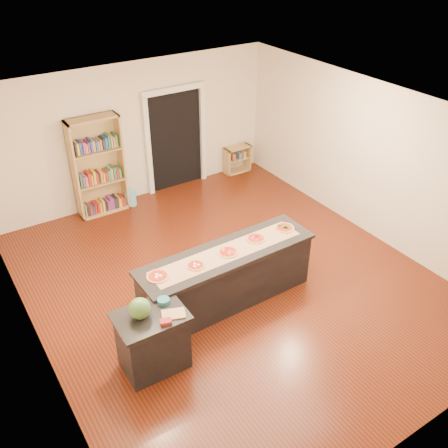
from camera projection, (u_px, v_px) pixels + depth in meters
room at (231, 207)px, 7.43m from camera, size 6.00×7.00×2.80m
doorway at (175, 134)px, 10.42m from camera, size 1.40×0.09×2.21m
kitchen_island at (227, 277)px, 7.52m from camera, size 2.78×0.75×0.92m
side_counter at (153, 341)px, 6.43m from camera, size 0.89×0.65×0.88m
bookshelf at (98, 167)px, 9.57m from camera, size 0.99×0.35×1.97m
low_shelf at (237, 159)px, 11.47m from camera, size 0.62×0.27×0.62m
waste_bin at (130, 197)px, 10.23m from camera, size 0.23×0.23×0.34m
kraft_paper at (227, 252)px, 7.28m from camera, size 2.42×0.47×0.00m
watermelon at (140, 308)px, 6.10m from camera, size 0.27×0.27×0.27m
cutting_board at (173, 314)px, 6.20m from camera, size 0.34×0.29×0.02m
package_red at (166, 322)px, 6.06m from camera, size 0.16×0.14×0.05m
package_teal at (163, 301)px, 6.38m from camera, size 0.16×0.16×0.06m
pizza_a at (158, 276)px, 6.78m from camera, size 0.32×0.32×0.02m
pizza_b at (196, 265)px, 6.99m from camera, size 0.26×0.26×0.02m
pizza_c at (228, 252)px, 7.26m from camera, size 0.32×0.32×0.02m
pizza_d at (256, 238)px, 7.57m from camera, size 0.30×0.30×0.02m
pizza_e at (285, 228)px, 7.82m from camera, size 0.32×0.32×0.02m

